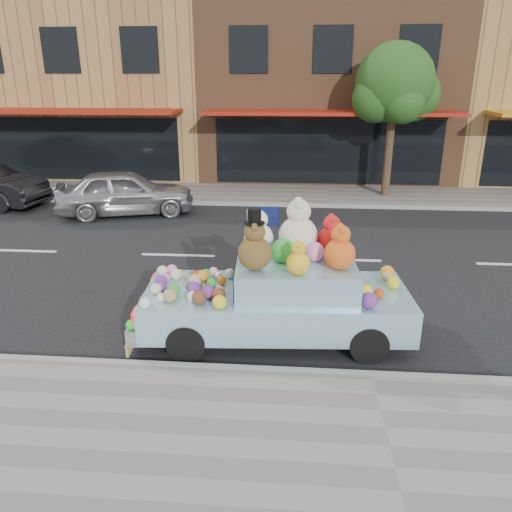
# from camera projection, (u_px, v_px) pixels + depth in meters

# --- Properties ---
(ground) EXTENTS (120.00, 120.00, 0.00)m
(ground) POSITION_uv_depth(u_px,v_px,m) (343.00, 260.00, 11.91)
(ground) COLOR black
(ground) RESTS_ON ground
(near_sidewalk) EXTENTS (60.00, 3.00, 0.12)m
(near_sidewalk) POSITION_uv_depth(u_px,v_px,m) (389.00, 450.00, 5.80)
(near_sidewalk) COLOR gray
(near_sidewalk) RESTS_ON ground
(far_sidewalk) EXTENTS (60.00, 3.00, 0.12)m
(far_sidewalk) POSITION_uv_depth(u_px,v_px,m) (328.00, 195.00, 17.97)
(far_sidewalk) COLOR gray
(far_sidewalk) RESTS_ON ground
(near_kerb) EXTENTS (60.00, 0.12, 0.13)m
(near_kerb) POSITION_uv_depth(u_px,v_px,m) (372.00, 377.00, 7.20)
(near_kerb) COLOR gray
(near_kerb) RESTS_ON ground
(far_kerb) EXTENTS (60.00, 0.12, 0.13)m
(far_kerb) POSITION_uv_depth(u_px,v_px,m) (331.00, 206.00, 16.56)
(far_kerb) COLOR gray
(far_kerb) RESTS_ON ground
(storefront_left) EXTENTS (10.00, 9.80, 7.30)m
(storefront_left) POSITION_uv_depth(u_px,v_px,m) (104.00, 86.00, 22.62)
(storefront_left) COLOR #9D7841
(storefront_left) RESTS_ON ground
(storefront_mid) EXTENTS (10.00, 9.80, 7.30)m
(storefront_mid) POSITION_uv_depth(u_px,v_px,m) (325.00, 87.00, 21.86)
(storefront_mid) COLOR brown
(storefront_mid) RESTS_ON ground
(street_tree) EXTENTS (3.00, 2.70, 5.22)m
(street_tree) POSITION_uv_depth(u_px,v_px,m) (395.00, 89.00, 16.62)
(street_tree) COLOR #38281C
(street_tree) RESTS_ON ground
(car_silver) EXTENTS (4.48, 2.75, 1.42)m
(car_silver) POSITION_uv_depth(u_px,v_px,m) (125.00, 192.00, 15.54)
(car_silver) COLOR #A3A3A7
(car_silver) RESTS_ON ground
(art_car) EXTENTS (4.58, 2.02, 2.31)m
(art_car) POSITION_uv_depth(u_px,v_px,m) (278.00, 291.00, 8.19)
(art_car) COLOR black
(art_car) RESTS_ON ground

